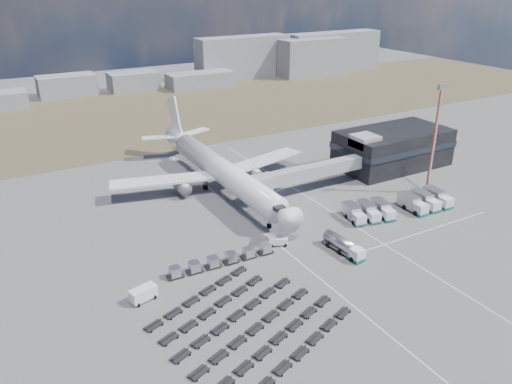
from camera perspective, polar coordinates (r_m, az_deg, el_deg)
ground at (r=97.05m, az=4.27°, el=-6.29°), size 420.00×420.00×0.00m
grass_strip at (r=191.76m, az=-14.38°, el=8.36°), size 420.00×90.00×0.01m
lane_markings at (r=104.25m, az=7.85°, el=-4.20°), size 47.12×110.00×0.01m
terminal at (r=140.23m, az=15.32°, el=4.93°), size 30.40×16.40×11.00m
jet_bridge at (r=118.20m, az=5.31°, el=2.09°), size 30.30×3.80×7.05m
airliner at (r=120.30m, az=-4.20°, el=2.64°), size 51.59×64.53×17.62m
skyline at (r=234.26m, az=-12.82°, el=13.36°), size 303.76×27.00×21.81m
fuel_tanker at (r=95.62m, az=10.00°, el=-6.06°), size 3.12×9.55×3.03m
pushback_tug at (r=97.28m, az=2.52°, el=-5.61°), size 4.20×3.37×1.61m
utility_van at (r=83.73m, az=-12.75°, el=-11.32°), size 4.72×3.01×2.33m
catering_truck at (r=123.44m, az=1.78°, el=1.27°), size 3.10×5.83×2.55m
service_trucks_near at (r=109.84m, az=12.73°, el=-2.17°), size 10.70×8.94×2.86m
service_trucks_far at (r=118.24m, az=18.77°, el=-0.92°), size 10.39×8.05×3.06m
uld_row at (r=90.83m, az=-3.90°, el=-7.73°), size 20.72×2.56×1.88m
baggage_dollies at (r=77.20m, az=-1.12°, el=-14.81°), size 31.08×29.14×0.69m
floodlight_mast at (r=122.27m, az=19.68°, el=5.53°), size 2.46×2.02×26.19m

